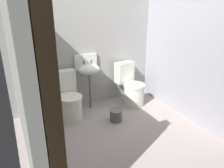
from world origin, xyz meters
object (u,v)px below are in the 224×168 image
toilet_left (69,100)px  bucket (116,115)px  toilet_right (131,88)px  sink (89,69)px  wooden_door_post (53,123)px

toilet_left → bucket: size_ratio=3.56×
toilet_right → bucket: size_ratio=3.56×
toilet_left → sink: bearing=-155.5°
wooden_door_post → bucket: size_ratio=9.60×
bucket → wooden_door_post: bearing=-132.0°
sink → bucket: bearing=-72.5°
toilet_left → sink: size_ratio=0.79×
wooden_door_post → bucket: 2.11m
wooden_door_post → toilet_left: 2.10m
toilet_right → bucket: toilet_right is taller
wooden_door_post → toilet_right: size_ratio=2.70×
toilet_left → sink: (0.44, 0.19, 0.43)m
wooden_door_post → toilet_right: bearing=45.7°
wooden_door_post → sink: size_ratio=2.13×
sink → toilet_left: bearing=-157.0°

